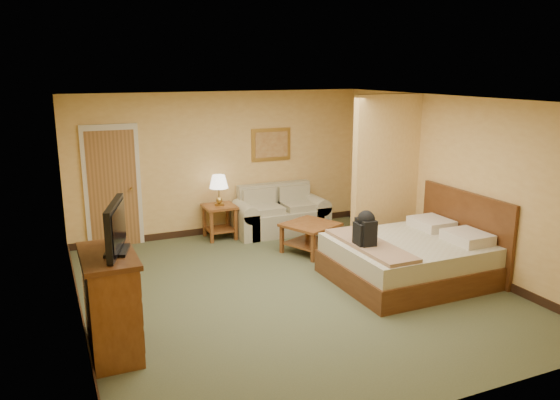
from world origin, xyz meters
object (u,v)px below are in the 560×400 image
loveseat (280,217)px  bed (415,257)px  coffee_table (310,232)px  dresser (111,303)px

loveseat → bed: bed is taller
coffee_table → loveseat: bearing=89.2°
loveseat → bed: size_ratio=0.79×
loveseat → dresser: dresser is taller
dresser → bed: bearing=5.5°
dresser → bed: size_ratio=0.51×
loveseat → bed: (0.84, -2.95, 0.04)m
coffee_table → dresser: (-3.43, -2.07, 0.21)m
loveseat → coffee_table: loveseat is taller
loveseat → bed: 3.07m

